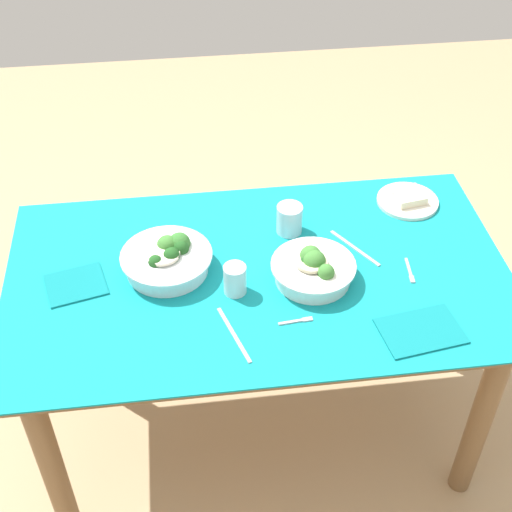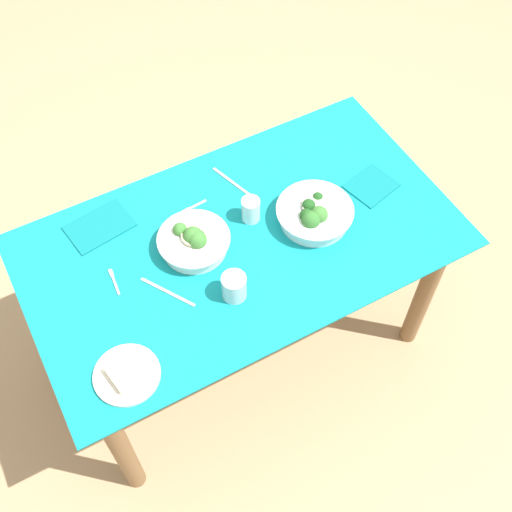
% 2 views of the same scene
% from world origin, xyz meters
% --- Properties ---
extents(ground_plane, '(6.00, 6.00, 0.00)m').
position_xyz_m(ground_plane, '(0.00, 0.00, 0.00)').
color(ground_plane, tan).
extents(dining_table, '(1.48, 0.84, 0.74)m').
position_xyz_m(dining_table, '(0.00, 0.00, 0.63)').
color(dining_table, teal).
rests_on(dining_table, ground_plane).
extents(broccoli_bowl_far, '(0.27, 0.27, 0.10)m').
position_xyz_m(broccoli_bowl_far, '(-0.26, 0.05, 0.78)').
color(broccoli_bowl_far, white).
rests_on(broccoli_bowl_far, dining_table).
extents(broccoli_bowl_near, '(0.25, 0.25, 0.10)m').
position_xyz_m(broccoli_bowl_near, '(0.15, -0.04, 0.78)').
color(broccoli_bowl_near, white).
rests_on(broccoli_bowl_near, dining_table).
extents(bread_side_plate, '(0.20, 0.20, 0.04)m').
position_xyz_m(bread_side_plate, '(0.53, 0.28, 0.76)').
color(bread_side_plate, silver).
rests_on(bread_side_plate, dining_table).
extents(water_glass_center, '(0.08, 0.08, 0.09)m').
position_xyz_m(water_glass_center, '(0.12, 0.18, 0.79)').
color(water_glass_center, silver).
rests_on(water_glass_center, dining_table).
extents(water_glass_side, '(0.07, 0.07, 0.09)m').
position_xyz_m(water_glass_side, '(-0.08, -0.07, 0.79)').
color(water_glass_side, silver).
rests_on(water_glass_side, dining_table).
extents(fork_by_far_bowl, '(0.02, 0.11, 0.00)m').
position_xyz_m(fork_by_far_bowl, '(0.44, -0.05, 0.75)').
color(fork_by_far_bowl, '#B7B7BC').
rests_on(fork_by_far_bowl, dining_table).
extents(fork_by_near_bowl, '(0.10, 0.02, 0.00)m').
position_xyz_m(fork_by_near_bowl, '(0.08, -0.21, 0.75)').
color(fork_by_near_bowl, '#B7B7BC').
rests_on(fork_by_near_bowl, dining_table).
extents(table_knife_left, '(0.07, 0.21, 0.00)m').
position_xyz_m(table_knife_left, '(-0.10, -0.24, 0.75)').
color(table_knife_left, '#B7B7BC').
rests_on(table_knife_left, dining_table).
extents(table_knife_right, '(0.12, 0.18, 0.00)m').
position_xyz_m(table_knife_right, '(0.31, 0.07, 0.75)').
color(table_knife_right, '#B7B7BC').
rests_on(table_knife_right, dining_table).
extents(napkin_folded_upper, '(0.24, 0.18, 0.01)m').
position_xyz_m(napkin_folded_upper, '(0.40, -0.29, 0.75)').
color(napkin_folded_upper, '#0F777D').
rests_on(napkin_folded_upper, dining_table).
extents(napkin_folded_lower, '(0.19, 0.18, 0.01)m').
position_xyz_m(napkin_folded_lower, '(-0.53, 0.01, 0.75)').
color(napkin_folded_lower, '#0F777D').
rests_on(napkin_folded_lower, dining_table).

